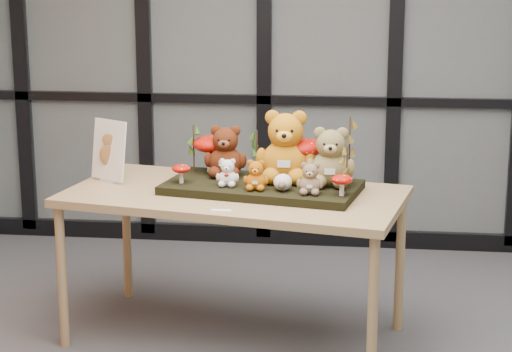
# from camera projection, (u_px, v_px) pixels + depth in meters

# --- Properties ---
(room_shell) EXTENTS (5.00, 5.00, 5.00)m
(room_shell) POSITION_uv_depth(u_px,v_px,m) (308.00, 44.00, 3.89)
(room_shell) COLOR #A9A7A0
(room_shell) RESTS_ON floor
(glass_partition) EXTENTS (4.90, 0.06, 2.78)m
(glass_partition) POSITION_uv_depth(u_px,v_px,m) (329.00, 48.00, 6.34)
(glass_partition) COLOR #2D383F
(glass_partition) RESTS_ON floor
(display_table) EXTENTS (1.89, 1.21, 0.82)m
(display_table) POSITION_uv_depth(u_px,v_px,m) (234.00, 204.00, 4.89)
(display_table) COLOR #A37D58
(display_table) RESTS_ON floor
(diorama_tray) EXTENTS (1.09, 0.69, 0.04)m
(diorama_tray) POSITION_uv_depth(u_px,v_px,m) (262.00, 187.00, 4.89)
(diorama_tray) COLOR black
(diorama_tray) RESTS_ON display_table
(bear_pooh_yellow) EXTENTS (0.37, 0.35, 0.42)m
(bear_pooh_yellow) POSITION_uv_depth(u_px,v_px,m) (286.00, 142.00, 4.90)
(bear_pooh_yellow) COLOR #C37511
(bear_pooh_yellow) RESTS_ON diorama_tray
(bear_brown_medium) EXTENTS (0.27, 0.25, 0.31)m
(bear_brown_medium) POSITION_uv_depth(u_px,v_px,m) (226.00, 148.00, 5.02)
(bear_brown_medium) COLOR #4C1C0A
(bear_brown_medium) RESTS_ON diorama_tray
(bear_tan_back) EXTENTS (0.30, 0.28, 0.34)m
(bear_tan_back) POSITION_uv_depth(u_px,v_px,m) (331.00, 153.00, 4.81)
(bear_tan_back) COLOR olive
(bear_tan_back) RESTS_ON diorama_tray
(bear_small_yellow) EXTENTS (0.15, 0.14, 0.17)m
(bear_small_yellow) POSITION_uv_depth(u_px,v_px,m) (256.00, 173.00, 4.74)
(bear_small_yellow) COLOR #BC5B0A
(bear_small_yellow) RESTS_ON diorama_tray
(bear_white_bow) EXTENTS (0.14, 0.13, 0.16)m
(bear_white_bow) POSITION_uv_depth(u_px,v_px,m) (228.00, 171.00, 4.82)
(bear_white_bow) COLOR white
(bear_white_bow) RESTS_ON diorama_tray
(bear_beige_small) EXTENTS (0.16, 0.15, 0.18)m
(bear_beige_small) POSITION_uv_depth(u_px,v_px,m) (310.00, 176.00, 4.66)
(bear_beige_small) COLOR #86664C
(bear_beige_small) RESTS_ON diorama_tray
(plush_cream_hedgehog) EXTENTS (0.08, 0.08, 0.10)m
(plush_cream_hedgehog) POSITION_uv_depth(u_px,v_px,m) (283.00, 181.00, 4.73)
(plush_cream_hedgehog) COLOR #F1E2D1
(plush_cream_hedgehog) RESTS_ON diorama_tray
(mushroom_back_left) EXTENTS (0.20, 0.20, 0.22)m
(mushroom_back_left) POSITION_uv_depth(u_px,v_px,m) (211.00, 152.00, 5.12)
(mushroom_back_left) COLOR #A40D05
(mushroom_back_left) RESTS_ON diorama_tray
(mushroom_back_right) EXTENTS (0.22, 0.22, 0.24)m
(mushroom_back_right) POSITION_uv_depth(u_px,v_px,m) (303.00, 156.00, 4.97)
(mushroom_back_right) COLOR #A40D05
(mushroom_back_right) RESTS_ON diorama_tray
(mushroom_front_left) EXTENTS (0.10, 0.10, 0.11)m
(mushroom_front_left) POSITION_uv_depth(u_px,v_px,m) (181.00, 173.00, 4.88)
(mushroom_front_left) COLOR #A40D05
(mushroom_front_left) RESTS_ON diorama_tray
(mushroom_front_right) EXTENTS (0.11, 0.11, 0.12)m
(mushroom_front_right) POSITION_uv_depth(u_px,v_px,m) (342.00, 184.00, 4.63)
(mushroom_front_right) COLOR #A40D05
(mushroom_front_right) RESTS_ON diorama_tray
(sprig_green_far_left) EXTENTS (0.05, 0.05, 0.27)m
(sprig_green_far_left) POSITION_uv_depth(u_px,v_px,m) (194.00, 149.00, 5.11)
(sprig_green_far_left) COLOR #1E3D0D
(sprig_green_far_left) RESTS_ON diorama_tray
(sprig_green_mid_left) EXTENTS (0.05, 0.05, 0.23)m
(sprig_green_mid_left) POSITION_uv_depth(u_px,v_px,m) (218.00, 151.00, 5.13)
(sprig_green_mid_left) COLOR #1E3D0D
(sprig_green_mid_left) RESTS_ON diorama_tray
(sprig_dry_far_right) EXTENTS (0.05, 0.05, 0.36)m
(sprig_dry_far_right) POSITION_uv_depth(u_px,v_px,m) (349.00, 151.00, 4.81)
(sprig_dry_far_right) COLOR brown
(sprig_dry_far_right) RESTS_ON diorama_tray
(sprig_dry_mid_right) EXTENTS (0.05, 0.05, 0.23)m
(sprig_dry_mid_right) POSITION_uv_depth(u_px,v_px,m) (347.00, 169.00, 4.70)
(sprig_dry_mid_right) COLOR brown
(sprig_dry_mid_right) RESTS_ON diorama_tray
(sprig_green_centre) EXTENTS (0.05, 0.05, 0.24)m
(sprig_green_centre) POSITION_uv_depth(u_px,v_px,m) (257.00, 152.00, 5.07)
(sprig_green_centre) COLOR #1E3D0D
(sprig_green_centre) RESTS_ON diorama_tray
(sign_holder) EXTENTS (0.23, 0.17, 0.34)m
(sign_holder) POSITION_uv_depth(u_px,v_px,m) (109.00, 152.00, 5.08)
(sign_holder) COLOR silver
(sign_holder) RESTS_ON display_table
(label_card) EXTENTS (0.10, 0.03, 0.00)m
(label_card) POSITION_uv_depth(u_px,v_px,m) (221.00, 210.00, 4.54)
(label_card) COLOR white
(label_card) RESTS_ON display_table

